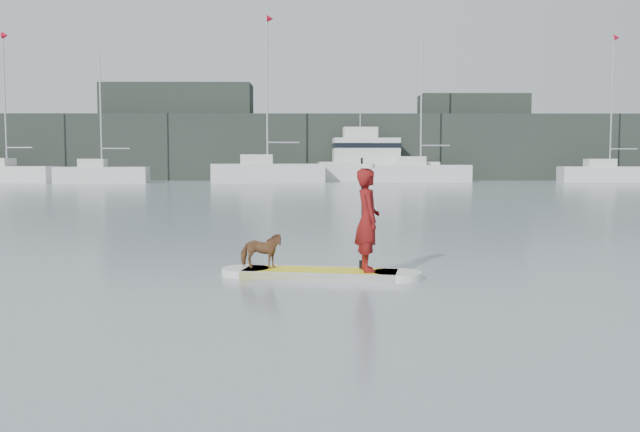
{
  "coord_description": "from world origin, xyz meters",
  "views": [
    {
      "loc": [
        3.08,
        -14.1,
        1.92
      ],
      "look_at": [
        3.15,
        -2.61,
        1.0
      ],
      "focal_mm": 40.0,
      "sensor_mm": 36.0,
      "label": 1
    }
  ],
  "objects_px": {
    "paddleboard": "(320,273)",
    "sailboat_c": "(101,173)",
    "dog": "(261,251)",
    "sailboat_e": "(420,172)",
    "sailboat_b": "(6,172)",
    "motor_yacht_a": "(372,161)",
    "sailboat_f": "(609,172)",
    "sailboat_d": "(267,171)",
    "paddler": "(368,220)"
  },
  "relations": [
    {
      "from": "sailboat_f",
      "to": "dog",
      "type": "bearing_deg",
      "value": -114.42
    },
    {
      "from": "sailboat_b",
      "to": "sailboat_f",
      "type": "relative_size",
      "value": 1.0
    },
    {
      "from": "paddler",
      "to": "sailboat_e",
      "type": "distance_m",
      "value": 49.34
    },
    {
      "from": "sailboat_b",
      "to": "motor_yacht_a",
      "type": "height_order",
      "value": "sailboat_b"
    },
    {
      "from": "sailboat_c",
      "to": "sailboat_e",
      "type": "relative_size",
      "value": 0.87
    },
    {
      "from": "paddler",
      "to": "dog",
      "type": "relative_size",
      "value": 2.38
    },
    {
      "from": "paddleboard",
      "to": "paddler",
      "type": "distance_m",
      "value": 1.18
    },
    {
      "from": "dog",
      "to": "sailboat_e",
      "type": "relative_size",
      "value": 0.06
    },
    {
      "from": "sailboat_b",
      "to": "paddleboard",
      "type": "bearing_deg",
      "value": -52.38
    },
    {
      "from": "sailboat_d",
      "to": "motor_yacht_a",
      "type": "bearing_deg",
      "value": 13.51
    },
    {
      "from": "paddler",
      "to": "dog",
      "type": "height_order",
      "value": "paddler"
    },
    {
      "from": "sailboat_b",
      "to": "sailboat_f",
      "type": "xyz_separation_m",
      "value": [
        50.14,
        0.75,
        -0.02
      ]
    },
    {
      "from": "paddleboard",
      "to": "sailboat_f",
      "type": "distance_m",
      "value": 54.11
    },
    {
      "from": "sailboat_c",
      "to": "dog",
      "type": "bearing_deg",
      "value": -74.88
    },
    {
      "from": "sailboat_f",
      "to": "paddleboard",
      "type": "bearing_deg",
      "value": -113.42
    },
    {
      "from": "motor_yacht_a",
      "to": "paddleboard",
      "type": "bearing_deg",
      "value": -98.74
    },
    {
      "from": "paddleboard",
      "to": "sailboat_e",
      "type": "height_order",
      "value": "sailboat_e"
    },
    {
      "from": "sailboat_d",
      "to": "sailboat_e",
      "type": "xyz_separation_m",
      "value": [
        12.82,
        1.39,
        -0.12
      ]
    },
    {
      "from": "sailboat_e",
      "to": "sailboat_f",
      "type": "relative_size",
      "value": 0.97
    },
    {
      "from": "sailboat_f",
      "to": "sailboat_c",
      "type": "bearing_deg",
      "value": -173.28
    },
    {
      "from": "sailboat_e",
      "to": "motor_yacht_a",
      "type": "relative_size",
      "value": 1.14
    },
    {
      "from": "sailboat_b",
      "to": "sailboat_d",
      "type": "bearing_deg",
      "value": 8.5
    },
    {
      "from": "sailboat_d",
      "to": "dog",
      "type": "bearing_deg",
      "value": -93.01
    },
    {
      "from": "dog",
      "to": "motor_yacht_a",
      "type": "distance_m",
      "value": 50.69
    },
    {
      "from": "dog",
      "to": "sailboat_e",
      "type": "distance_m",
      "value": 49.35
    },
    {
      "from": "sailboat_f",
      "to": "motor_yacht_a",
      "type": "xyz_separation_m",
      "value": [
        -19.68,
        2.29,
        0.91
      ]
    },
    {
      "from": "paddleboard",
      "to": "sailboat_c",
      "type": "height_order",
      "value": "sailboat_c"
    },
    {
      "from": "paddler",
      "to": "sailboat_d",
      "type": "distance_m",
      "value": 47.56
    },
    {
      "from": "motor_yacht_a",
      "to": "sailboat_c",
      "type": "bearing_deg",
      "value": -171.52
    },
    {
      "from": "dog",
      "to": "sailboat_b",
      "type": "relative_size",
      "value": 0.06
    },
    {
      "from": "paddler",
      "to": "dog",
      "type": "distance_m",
      "value": 1.84
    },
    {
      "from": "sailboat_c",
      "to": "motor_yacht_a",
      "type": "relative_size",
      "value": 0.99
    },
    {
      "from": "motor_yacht_a",
      "to": "sailboat_b",
      "type": "bearing_deg",
      "value": -177.56
    },
    {
      "from": "paddleboard",
      "to": "sailboat_f",
      "type": "xyz_separation_m",
      "value": [
        24.54,
        48.22,
        0.76
      ]
    },
    {
      "from": "sailboat_c",
      "to": "motor_yacht_a",
      "type": "height_order",
      "value": "sailboat_c"
    },
    {
      "from": "sailboat_e",
      "to": "sailboat_c",
      "type": "bearing_deg",
      "value": -175.42
    },
    {
      "from": "sailboat_b",
      "to": "motor_yacht_a",
      "type": "bearing_deg",
      "value": 14.98
    },
    {
      "from": "dog",
      "to": "sailboat_f",
      "type": "height_order",
      "value": "sailboat_f"
    },
    {
      "from": "dog",
      "to": "sailboat_c",
      "type": "distance_m",
      "value": 48.57
    },
    {
      "from": "dog",
      "to": "paddler",
      "type": "bearing_deg",
      "value": -96.73
    },
    {
      "from": "sailboat_e",
      "to": "sailboat_b",
      "type": "bearing_deg",
      "value": -179.44
    },
    {
      "from": "sailboat_b",
      "to": "paddler",
      "type": "bearing_deg",
      "value": -51.74
    },
    {
      "from": "sailboat_c",
      "to": "sailboat_f",
      "type": "distance_m",
      "value": 41.92
    },
    {
      "from": "sailboat_c",
      "to": "sailboat_e",
      "type": "distance_m",
      "value": 26.15
    },
    {
      "from": "paddler",
      "to": "paddleboard",
      "type": "bearing_deg",
      "value": 72.94
    },
    {
      "from": "paddler",
      "to": "sailboat_c",
      "type": "height_order",
      "value": "sailboat_c"
    },
    {
      "from": "sailboat_d",
      "to": "sailboat_f",
      "type": "bearing_deg",
      "value": -4.76
    },
    {
      "from": "paddleboard",
      "to": "dog",
      "type": "height_order",
      "value": "dog"
    },
    {
      "from": "paddler",
      "to": "motor_yacht_a",
      "type": "xyz_separation_m",
      "value": [
        4.09,
        50.64,
        0.79
      ]
    },
    {
      "from": "dog",
      "to": "paddleboard",
      "type": "bearing_deg",
      "value": -96.73
    }
  ]
}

